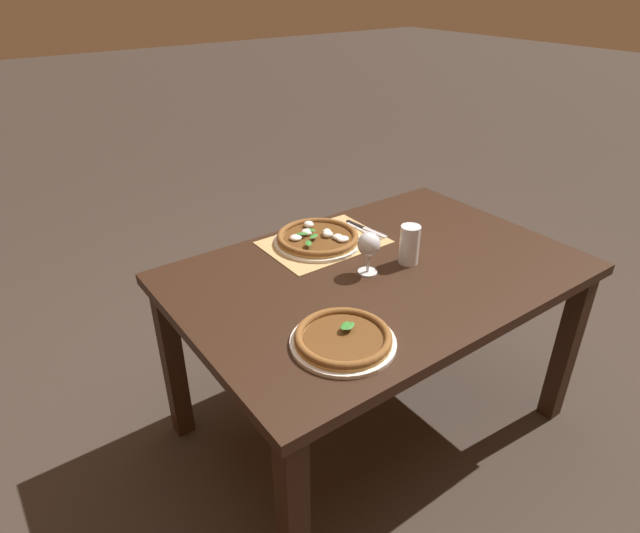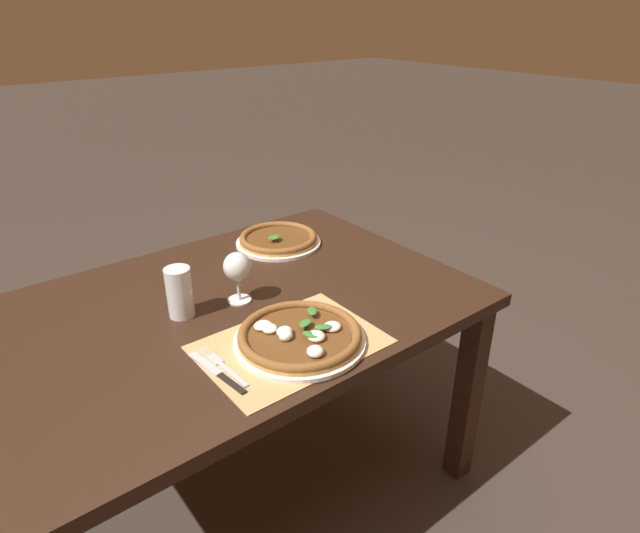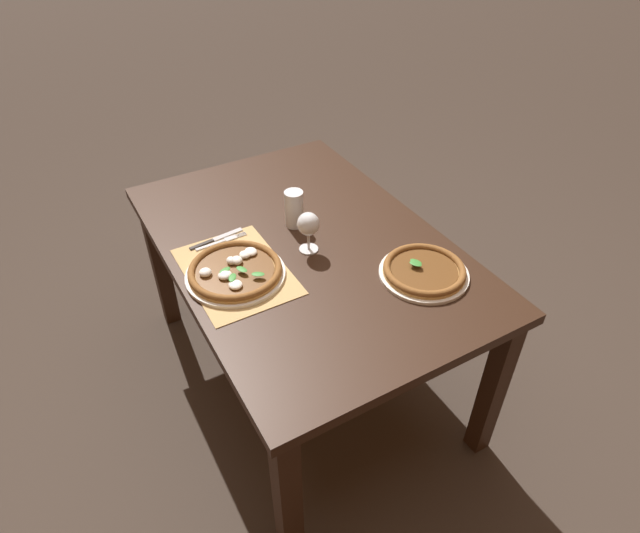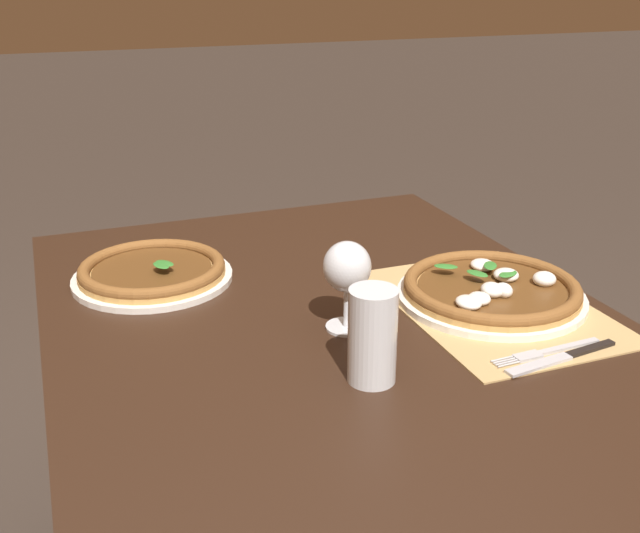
{
  "view_description": "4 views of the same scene",
  "coord_description": "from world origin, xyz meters",
  "px_view_note": "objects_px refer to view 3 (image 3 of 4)",
  "views": [
    {
      "loc": [
        1.14,
        1.22,
        1.69
      ],
      "look_at": [
        0.25,
        -0.01,
        0.83
      ],
      "focal_mm": 30.0,
      "sensor_mm": 36.0,
      "label": 1
    },
    {
      "loc": [
        -0.61,
        -1.23,
        1.53
      ],
      "look_at": [
        0.29,
        -0.08,
        0.81
      ],
      "focal_mm": 30.0,
      "sensor_mm": 36.0,
      "label": 2
    },
    {
      "loc": [
        1.42,
        -0.74,
        1.91
      ],
      "look_at": [
        0.21,
        -0.05,
        0.79
      ],
      "focal_mm": 30.0,
      "sensor_mm": 36.0,
      "label": 3
    },
    {
      "loc": [
        -0.99,
        0.44,
        1.31
      ],
      "look_at": [
        0.18,
        -0.01,
        0.8
      ],
      "focal_mm": 42.0,
      "sensor_mm": 36.0,
      "label": 4
    }
  ],
  "objects_px": {
    "wine_glass": "(308,226)",
    "fork": "(222,241)",
    "pizza_far": "(424,271)",
    "knife": "(217,239)",
    "pizza_near": "(235,271)",
    "pint_glass": "(294,209)"
  },
  "relations": [
    {
      "from": "pizza_far",
      "to": "knife",
      "type": "bearing_deg",
      "value": -135.25
    },
    {
      "from": "pizza_near",
      "to": "knife",
      "type": "distance_m",
      "value": 0.23
    },
    {
      "from": "pizza_near",
      "to": "fork",
      "type": "distance_m",
      "value": 0.21
    },
    {
      "from": "pizza_far",
      "to": "pint_glass",
      "type": "distance_m",
      "value": 0.55
    },
    {
      "from": "pizza_near",
      "to": "pizza_far",
      "type": "height_order",
      "value": "pizza_near"
    },
    {
      "from": "fork",
      "to": "knife",
      "type": "distance_m",
      "value": 0.03
    },
    {
      "from": "pizza_near",
      "to": "pizza_far",
      "type": "bearing_deg",
      "value": 60.66
    },
    {
      "from": "wine_glass",
      "to": "pizza_far",
      "type": "bearing_deg",
      "value": 40.0
    },
    {
      "from": "knife",
      "to": "pint_glass",
      "type": "bearing_deg",
      "value": 79.77
    },
    {
      "from": "knife",
      "to": "pizza_far",
      "type": "bearing_deg",
      "value": 44.75
    },
    {
      "from": "wine_glass",
      "to": "pint_glass",
      "type": "xyz_separation_m",
      "value": [
        -0.17,
        0.03,
        -0.04
      ]
    },
    {
      "from": "wine_glass",
      "to": "fork",
      "type": "bearing_deg",
      "value": -127.47
    },
    {
      "from": "pizza_near",
      "to": "pizza_far",
      "type": "relative_size",
      "value": 1.11
    },
    {
      "from": "knife",
      "to": "fork",
      "type": "bearing_deg",
      "value": 24.9
    },
    {
      "from": "pint_glass",
      "to": "fork",
      "type": "bearing_deg",
      "value": -95.93
    },
    {
      "from": "pizza_near",
      "to": "fork",
      "type": "height_order",
      "value": "pizza_near"
    },
    {
      "from": "pizza_far",
      "to": "fork",
      "type": "bearing_deg",
      "value": -134.55
    },
    {
      "from": "wine_glass",
      "to": "fork",
      "type": "relative_size",
      "value": 0.77
    },
    {
      "from": "pizza_near",
      "to": "pint_glass",
      "type": "distance_m",
      "value": 0.37
    },
    {
      "from": "pizza_far",
      "to": "wine_glass",
      "type": "distance_m",
      "value": 0.43
    },
    {
      "from": "knife",
      "to": "pizza_near",
      "type": "bearing_deg",
      "value": -4.97
    },
    {
      "from": "pizza_far",
      "to": "pint_glass",
      "type": "height_order",
      "value": "pint_glass"
    }
  ]
}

